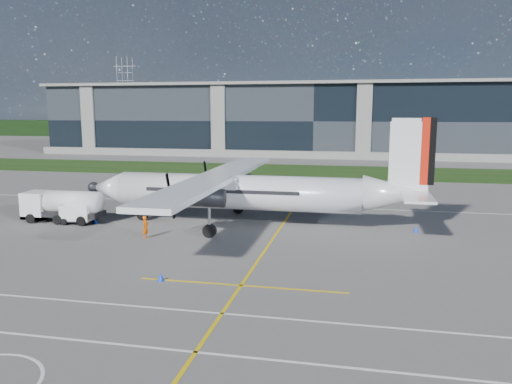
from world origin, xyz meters
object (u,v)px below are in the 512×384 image
at_px(pylon_west, 126,96).
at_px(safety_cone_portwing, 161,277).
at_px(fuel_tanker_truck, 58,206).
at_px(ground_crew_person, 145,226).
at_px(safety_cone_tail, 416,229).
at_px(safety_cone_nose_port, 95,221).
at_px(safety_cone_stbdwing, 257,192).
at_px(turboprop_aircraft, 250,172).
at_px(baggage_tug, 78,214).

xyz_separation_m(pylon_west, safety_cone_portwing, (78.27, -156.18, -14.75)).
bearing_deg(fuel_tanker_truck, ground_crew_person, -20.95).
height_order(pylon_west, safety_cone_tail, pylon_west).
distance_m(safety_cone_portwing, safety_cone_nose_port, 17.09).
height_order(fuel_tanker_truck, safety_cone_stbdwing, fuel_tanker_truck).
distance_m(fuel_tanker_truck, safety_cone_tail, 30.72).
xyz_separation_m(turboprop_aircraft, safety_cone_nose_port, (-13.37, -2.04, -4.35)).
height_order(ground_crew_person, safety_cone_nose_port, ground_crew_person).
height_order(safety_cone_tail, safety_cone_portwing, same).
height_order(pylon_west, ground_crew_person, pylon_west).
xyz_separation_m(fuel_tanker_truck, ground_crew_person, (9.99, -3.83, -0.41)).
height_order(fuel_tanker_truck, safety_cone_tail, fuel_tanker_truck).
xyz_separation_m(turboprop_aircraft, fuel_tanker_truck, (-16.95, -2.06, -3.20)).
bearing_deg(turboprop_aircraft, fuel_tanker_truck, -173.08).
xyz_separation_m(safety_cone_portwing, safety_cone_nose_port, (-11.32, 12.80, 0.00)).
bearing_deg(baggage_tug, fuel_tanker_truck, 169.98).
xyz_separation_m(ground_crew_person, safety_cone_nose_port, (-6.41, 3.84, -0.74)).
xyz_separation_m(fuel_tanker_truck, safety_cone_portwing, (14.91, -12.78, -1.15)).
relative_size(safety_cone_tail, safety_cone_stbdwing, 1.00).
distance_m(turboprop_aircraft, ground_crew_person, 9.80).
relative_size(safety_cone_stbdwing, safety_cone_portwing, 1.00).
bearing_deg(safety_cone_tail, baggage_tug, -174.56).
distance_m(safety_cone_tail, safety_cone_stbdwing, 22.38).
relative_size(ground_crew_person, safety_cone_tail, 3.97).
distance_m(pylon_west, safety_cone_nose_port, 158.92).
relative_size(safety_cone_portwing, safety_cone_nose_port, 1.00).
xyz_separation_m(turboprop_aircraft, safety_cone_tail, (13.65, 0.27, -4.35)).
relative_size(ground_crew_person, safety_cone_portwing, 3.97).
relative_size(ground_crew_person, safety_cone_nose_port, 3.97).
bearing_deg(safety_cone_portwing, turboprop_aircraft, 82.14).
distance_m(fuel_tanker_truck, safety_cone_stbdwing, 22.85).
bearing_deg(ground_crew_person, fuel_tanker_truck, 79.41).
xyz_separation_m(fuel_tanker_truck, safety_cone_stbdwing, (14.37, 17.73, -1.15)).
distance_m(pylon_west, fuel_tanker_truck, 157.36).
xyz_separation_m(safety_cone_stbdwing, safety_cone_portwing, (0.53, -30.51, 0.00)).
bearing_deg(safety_cone_nose_port, safety_cone_portwing, -48.51).
height_order(safety_cone_portwing, safety_cone_nose_port, same).
bearing_deg(safety_cone_stbdwing, fuel_tanker_truck, -129.03).
bearing_deg(safety_cone_tail, safety_cone_stbdwing, 136.51).
bearing_deg(baggage_tug, turboprop_aircraft, 9.37).
xyz_separation_m(safety_cone_stbdwing, safety_cone_nose_port, (-10.79, -17.71, 0.00)).
height_order(turboprop_aircraft, safety_cone_portwing, turboprop_aircraft).
bearing_deg(safety_cone_nose_port, ground_crew_person, -30.96).
bearing_deg(safety_cone_tail, ground_crew_person, -163.39).
xyz_separation_m(turboprop_aircraft, baggage_tug, (-14.79, -2.44, -3.75)).
bearing_deg(pylon_west, safety_cone_stbdwing, -58.26).
relative_size(pylon_west, safety_cone_stbdwing, 60.00).
distance_m(pylon_west, safety_cone_stbdwing, 148.50).
bearing_deg(safety_cone_portwing, pylon_west, 116.62).
bearing_deg(turboprop_aircraft, pylon_west, 119.61).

